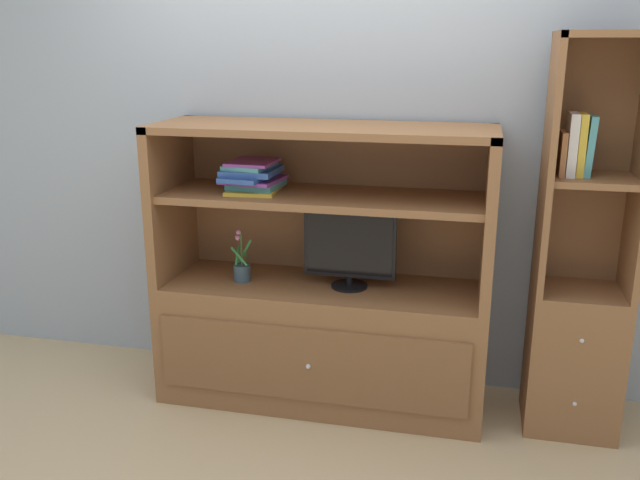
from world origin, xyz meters
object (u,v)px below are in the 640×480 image
Objects in this scene: magazine_stack at (253,176)px; upright_book_row at (576,146)px; tv_monitor at (350,246)px; bookshelf_tall at (578,305)px; media_console at (322,314)px; potted_plant at (242,269)px.

upright_book_row reaches higher than magazine_stack.
tv_monitor is 0.25× the size of bookshelf_tall.
tv_monitor is at bearing -0.10° from magazine_stack.
media_console reaches higher than potted_plant.
potted_plant is (-0.42, -0.04, 0.22)m from media_console.
media_console is at bearing 6.05° from potted_plant.
bookshelf_tall is (1.59, 0.01, -0.55)m from magazine_stack.
media_console is 0.40m from tv_monitor.
bookshelf_tall is (1.09, 0.01, -0.22)m from tv_monitor.
media_console is 4.51× the size of magazine_stack.
upright_book_row is (1.56, 0.04, 0.68)m from potted_plant.
magazine_stack is at bearing -179.86° from upright_book_row.
potted_plant is at bearing -178.34° from bookshelf_tall.
tv_monitor reaches higher than potted_plant.
bookshelf_tall reaches higher than media_console.
bookshelf_tall reaches higher than upright_book_row.
media_console is 3.59× the size of tv_monitor.
media_console is at bearing 1.48° from magazine_stack.
bookshelf_tall reaches higher than magazine_stack.
potted_plant is 0.49m from magazine_stack.
media_console is 0.89× the size of bookshelf_tall.
tv_monitor is 1.66× the size of potted_plant.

